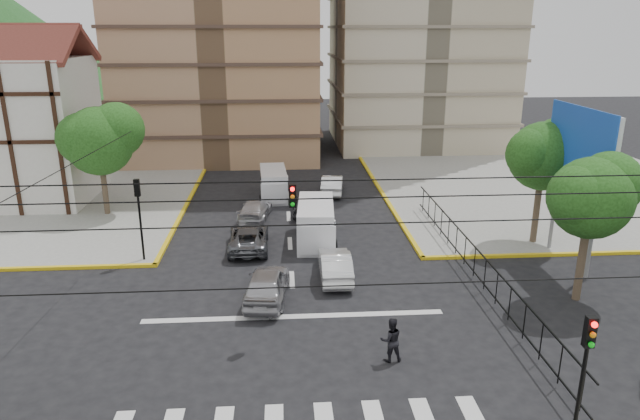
{
  "coord_description": "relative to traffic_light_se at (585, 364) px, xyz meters",
  "views": [
    {
      "loc": [
        -0.38,
        -20.86,
        11.89
      ],
      "look_at": [
        1.31,
        3.74,
        4.0
      ],
      "focal_mm": 32.0,
      "sensor_mm": 36.0,
      "label": 1
    }
  ],
  "objects": [
    {
      "name": "car_grey_mid_left",
      "position": [
        -10.13,
        17.17,
        -2.46
      ],
      "size": [
        2.22,
        4.71,
        1.3
      ],
      "primitive_type": "imported",
      "rotation": [
        0.0,
        0.0,
        3.15
      ],
      "color": "#57595F",
      "rests_on": "ground"
    },
    {
      "name": "tree_park_c",
      "position": [
        6.29,
        16.81,
        2.22
      ],
      "size": [
        4.65,
        3.8,
        7.25
      ],
      "color": "#473828",
      "rests_on": "ground"
    },
    {
      "name": "stop_line",
      "position": [
        -7.8,
        9.0,
        -3.11
      ],
      "size": [
        13.0,
        0.4,
        0.01
      ],
      "primitive_type": "cube",
      "color": "silver",
      "rests_on": "ground"
    },
    {
      "name": "car_silver_rear_left",
      "position": [
        -9.99,
        22.39,
        -2.49
      ],
      "size": [
        2.33,
        4.5,
        1.25
      ],
      "primitive_type": "imported",
      "rotation": [
        0.0,
        0.0,
        3.0
      ],
      "color": "#B4B3B8",
      "rests_on": "ground"
    },
    {
      "name": "car_silver_front_left",
      "position": [
        -8.97,
        10.72,
        -2.35
      ],
      "size": [
        2.32,
        4.67,
        1.53
      ],
      "primitive_type": "imported",
      "rotation": [
        0.0,
        0.0,
        3.03
      ],
      "color": "#A6A5AA",
      "rests_on": "ground"
    },
    {
      "name": "tree_park_a",
      "position": [
        5.28,
        9.81,
        1.9
      ],
      "size": [
        4.41,
        3.6,
        6.83
      ],
      "color": "#473828",
      "rests_on": "ground"
    },
    {
      "name": "car_white_rear_right",
      "position": [
        -4.44,
        27.96,
        -2.4
      ],
      "size": [
        2.06,
        4.51,
        1.43
      ],
      "primitive_type": "imported",
      "rotation": [
        0.0,
        0.0,
        3.01
      ],
      "color": "white",
      "rests_on": "ground"
    },
    {
      "name": "traffic_light_se",
      "position": [
        0.0,
        0.0,
        0.0
      ],
      "size": [
        0.28,
        0.22,
        4.4
      ],
      "color": "black",
      "rests_on": "ground"
    },
    {
      "name": "traffic_light_nw",
      "position": [
        -15.6,
        15.6,
        0.0
      ],
      "size": [
        0.28,
        0.22,
        4.4
      ],
      "color": "black",
      "rests_on": "ground"
    },
    {
      "name": "van_right_lane",
      "position": [
        -6.29,
        17.76,
        -1.99
      ],
      "size": [
        2.35,
        5.25,
        2.31
      ],
      "rotation": [
        0.0,
        0.0,
        -0.07
      ],
      "color": "silver",
      "rests_on": "ground"
    },
    {
      "name": "van_left_lane",
      "position": [
        -8.81,
        27.06,
        -2.1
      ],
      "size": [
        2.05,
        4.72,
        2.09
      ],
      "rotation": [
        0.0,
        0.0,
        0.05
      ],
      "color": "silver",
      "rests_on": "ground"
    },
    {
      "name": "billboard",
      "position": [
        6.65,
        13.8,
        2.89
      ],
      "size": [
        0.36,
        6.2,
        8.1
      ],
      "color": "slate",
      "rests_on": "ground"
    },
    {
      "name": "sidewalk_ne",
      "position": [
        12.2,
        27.8,
        -3.04
      ],
      "size": [
        26.0,
        26.0,
        0.15
      ],
      "primitive_type": "cube",
      "color": "gray",
      "rests_on": "ground"
    },
    {
      "name": "tudor_building",
      "position": [
        -26.8,
        27.8,
        2.14
      ],
      "size": [
        10.8,
        8.05,
        12.23
      ],
      "color": "silver",
      "rests_on": "ground"
    },
    {
      "name": "pedestrian_crosswalk",
      "position": [
        -4.28,
        5.36,
        -2.24
      ],
      "size": [
        0.9,
        0.73,
        1.74
      ],
      "primitive_type": "imported",
      "rotation": [
        0.0,
        0.0,
        3.23
      ],
      "color": "black",
      "rests_on": "ground"
    },
    {
      "name": "ground",
      "position": [
        -7.8,
        7.8,
        -3.11
      ],
      "size": [
        160.0,
        160.0,
        0.0
      ],
      "primitive_type": "plane",
      "color": "black",
      "rests_on": "ground"
    },
    {
      "name": "car_darkgrey_mid_right",
      "position": [
        -6.64,
        23.17,
        -2.39
      ],
      "size": [
        1.93,
        4.32,
        1.44
      ],
      "primitive_type": "imported",
      "rotation": [
        0.0,
        0.0,
        3.09
      ],
      "color": "#29292B",
      "rests_on": "ground"
    },
    {
      "name": "park_fence",
      "position": [
        1.2,
        12.3,
        -3.11
      ],
      "size": [
        0.1,
        22.5,
        1.66
      ],
      "primitive_type": null,
      "color": "black",
      "rests_on": "ground"
    },
    {
      "name": "tree_tudor",
      "position": [
        -19.7,
        23.81,
        2.11
      ],
      "size": [
        5.39,
        4.4,
        7.43
      ],
      "color": "#473828",
      "rests_on": "ground"
    },
    {
      "name": "car_white_front_right",
      "position": [
        -5.65,
        12.89,
        -2.41
      ],
      "size": [
        1.53,
        4.29,
        1.41
      ],
      "primitive_type": "imported",
      "rotation": [
        0.0,
        0.0,
        3.13
      ],
      "color": "white",
      "rests_on": "ground"
    },
    {
      "name": "traffic_light_hanging",
      "position": [
        -7.8,
        5.76,
        2.79
      ],
      "size": [
        18.0,
        9.12,
        0.92
      ],
      "color": "black",
      "rests_on": "ground"
    },
    {
      "name": "sidewalk_nw",
      "position": [
        -27.8,
        27.8,
        -3.04
      ],
      "size": [
        26.0,
        26.0,
        0.15
      ],
      "primitive_type": "cube",
      "color": "gray",
      "rests_on": "ground"
    }
  ]
}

